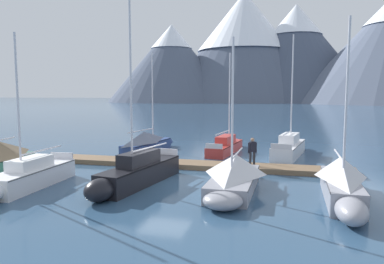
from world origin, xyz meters
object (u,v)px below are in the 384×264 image
object	(u,v)px
sailboat_second_berth	(24,178)
sailboat_far_berth	(227,145)
sailboat_last_slip	(342,182)
sailboat_outer_slip	(234,174)
sailboat_end_of_dock	(290,146)
sailboat_mid_dock_port	(148,142)
sailboat_mid_dock_starboard	(136,173)
person_on_dock	(252,150)

from	to	relation	value
sailboat_second_berth	sailboat_far_berth	size ratio (longest dim) A/B	0.95
sailboat_last_slip	sailboat_outer_slip	bearing A→B (deg)	172.16
sailboat_far_berth	sailboat_outer_slip	world-z (taller)	sailboat_far_berth
sailboat_outer_slip	sailboat_end_of_dock	distance (m)	11.50
sailboat_mid_dock_port	sailboat_last_slip	world-z (taller)	sailboat_mid_dock_port
sailboat_end_of_dock	sailboat_last_slip	size ratio (longest dim) A/B	1.16
sailboat_outer_slip	sailboat_second_berth	bearing A→B (deg)	-166.91
sailboat_far_berth	sailboat_end_of_dock	bearing A→B (deg)	-3.44
sailboat_second_berth	sailboat_mid_dock_starboard	xyz separation A→B (m)	(4.94, 1.94, 0.09)
sailboat_mid_dock_port	sailboat_mid_dock_starboard	xyz separation A→B (m)	(3.25, -10.20, -0.12)
sailboat_last_slip	sailboat_second_berth	bearing A→B (deg)	-173.57
sailboat_mid_dock_port	sailboat_last_slip	distance (m)	16.55
sailboat_mid_dock_port	sailboat_outer_slip	xyz separation A→B (m)	(8.10, -9.87, -0.02)
sailboat_outer_slip	sailboat_end_of_dock	bearing A→B (deg)	76.03
sailboat_mid_dock_port	sailboat_last_slip	xyz separation A→B (m)	(12.78, -10.51, 0.06)
sailboat_far_berth	sailboat_last_slip	size ratio (longest dim) A/B	1.01
sailboat_second_berth	sailboat_mid_dock_starboard	world-z (taller)	sailboat_mid_dock_starboard
sailboat_mid_dock_starboard	sailboat_second_berth	bearing A→B (deg)	-158.52
sailboat_second_berth	sailboat_outer_slip	size ratio (longest dim) A/B	1.04
sailboat_outer_slip	sailboat_end_of_dock	world-z (taller)	sailboat_end_of_dock
sailboat_second_berth	person_on_dock	xyz separation A→B (m)	(10.26, 6.99, 0.67)
sailboat_mid_dock_starboard	person_on_dock	world-z (taller)	sailboat_mid_dock_starboard
sailboat_mid_dock_port	sailboat_end_of_dock	world-z (taller)	sailboat_end_of_dock
sailboat_end_of_dock	sailboat_last_slip	world-z (taller)	sailboat_end_of_dock
sailboat_last_slip	person_on_dock	bearing A→B (deg)	128.14
sailboat_second_berth	sailboat_mid_dock_port	xyz separation A→B (m)	(1.69, 12.14, 0.21)
sailboat_end_of_dock	sailboat_second_berth	bearing A→B (deg)	-133.07
sailboat_far_berth	sailboat_last_slip	distance (m)	13.85
sailboat_mid_dock_starboard	sailboat_far_berth	world-z (taller)	sailboat_mid_dock_starboard
person_on_dock	sailboat_far_berth	bearing A→B (deg)	110.56
sailboat_second_berth	sailboat_far_berth	world-z (taller)	sailboat_far_berth
sailboat_second_berth	sailboat_mid_dock_port	world-z (taller)	sailboat_mid_dock_port
sailboat_far_berth	sailboat_last_slip	world-z (taller)	sailboat_far_berth
sailboat_far_berth	sailboat_end_of_dock	xyz separation A→B (m)	(4.83, -0.29, 0.11)
person_on_dock	sailboat_mid_dock_port	bearing A→B (deg)	148.99
sailboat_mid_dock_starboard	sailboat_last_slip	bearing A→B (deg)	-1.87
sailboat_second_berth	sailboat_last_slip	distance (m)	14.56
sailboat_outer_slip	sailboat_mid_dock_port	bearing A→B (deg)	129.37
sailboat_mid_dock_port	sailboat_end_of_dock	size ratio (longest dim) A/B	0.88
person_on_dock	sailboat_outer_slip	bearing A→B (deg)	-95.72
sailboat_outer_slip	sailboat_mid_dock_starboard	bearing A→B (deg)	-176.07
sailboat_mid_dock_port	sailboat_last_slip	bearing A→B (deg)	-39.44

